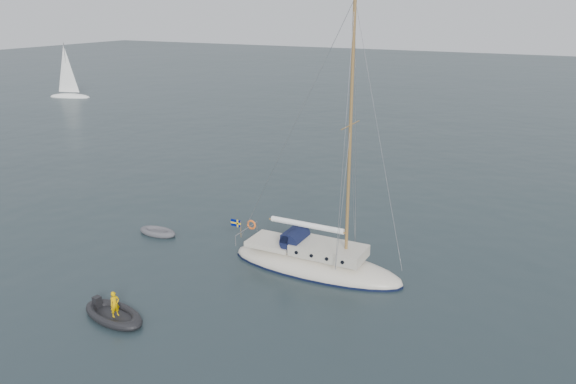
% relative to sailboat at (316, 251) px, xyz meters
% --- Properties ---
extents(ground, '(300.00, 300.00, 0.00)m').
position_rel_sailboat_xyz_m(ground, '(-0.31, -0.37, -1.08)').
color(ground, black).
rests_on(ground, ground).
extents(sailboat, '(10.07, 3.01, 14.34)m').
position_rel_sailboat_xyz_m(sailboat, '(0.00, 0.00, 0.00)').
color(sailboat, beige).
rests_on(sailboat, ground).
extents(dinghy, '(2.53, 1.14, 0.36)m').
position_rel_sailboat_xyz_m(dinghy, '(-10.61, -0.04, -0.93)').
color(dinghy, '#515056').
rests_on(dinghy, ground).
extents(rib, '(3.51, 1.60, 1.39)m').
position_rel_sailboat_xyz_m(rib, '(-6.09, -8.61, -0.87)').
color(rib, black).
rests_on(rib, ground).
extents(distant_yacht_a, '(6.45, 3.44, 8.55)m').
position_rel_sailboat_xyz_m(distant_yacht_a, '(-57.26, 36.28, 2.57)').
color(distant_yacht_a, white).
rests_on(distant_yacht_a, ground).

